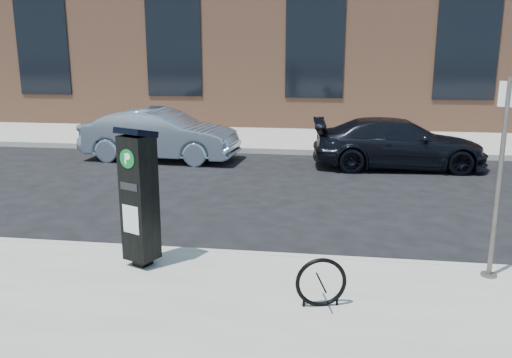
% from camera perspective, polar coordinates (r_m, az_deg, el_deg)
% --- Properties ---
extents(ground, '(120.00, 120.00, 0.00)m').
position_cam_1_polar(ground, '(7.84, 2.00, -8.86)').
color(ground, black).
rests_on(ground, ground).
extents(sidewalk_far, '(60.00, 12.00, 0.15)m').
position_cam_1_polar(sidewalk_far, '(21.41, 6.22, 5.86)').
color(sidewalk_far, gray).
rests_on(sidewalk_far, ground).
extents(curb_near, '(60.00, 0.12, 0.16)m').
position_cam_1_polar(curb_near, '(7.79, 1.99, -8.41)').
color(curb_near, '#9E9B93').
rests_on(curb_near, ground).
extents(curb_far, '(60.00, 0.12, 0.16)m').
position_cam_1_polar(curb_far, '(15.51, 5.32, 2.83)').
color(curb_far, '#9E9B93').
rests_on(curb_far, ground).
extents(building, '(28.00, 10.05, 8.25)m').
position_cam_1_polar(building, '(24.22, 6.78, 16.42)').
color(building, '#9B6246').
rests_on(building, ground).
extents(parking_kiosk, '(0.55, 0.53, 1.88)m').
position_cam_1_polar(parking_kiosk, '(7.25, -12.20, -1.75)').
color(parking_kiosk, black).
rests_on(parking_kiosk, sidewalk_near).
extents(sign_pole, '(0.21, 0.20, 2.52)m').
position_cam_1_polar(sign_pole, '(7.30, 24.21, -0.25)').
color(sign_pole, '#5D5652').
rests_on(sign_pole, sidewalk_near).
extents(bike_rack, '(0.58, 0.18, 0.59)m').
position_cam_1_polar(bike_rack, '(6.24, 6.86, -10.78)').
color(bike_rack, black).
rests_on(bike_rack, sidewalk_near).
extents(car_silver, '(4.26, 1.73, 1.38)m').
position_cam_1_polar(car_silver, '(14.90, -10.06, 4.62)').
color(car_silver, gray).
rests_on(car_silver, ground).
extents(car_dark, '(4.41, 2.02, 1.25)m').
position_cam_1_polar(car_dark, '(14.17, 14.78, 3.64)').
color(car_dark, black).
rests_on(car_dark, ground).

